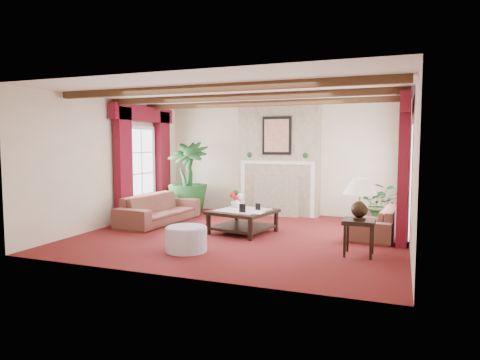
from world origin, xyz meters
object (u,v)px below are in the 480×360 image
at_px(sofa_left, 159,204).
at_px(ottoman, 186,239).
at_px(coffee_table, 243,222).
at_px(side_table, 359,238).
at_px(sofa_right, 377,216).
at_px(potted_palm, 188,193).

bearing_deg(sofa_left, ottoman, -134.98).
xyz_separation_m(coffee_table, side_table, (2.30, -0.94, 0.06)).
bearing_deg(sofa_right, coffee_table, -67.92).
distance_m(sofa_left, sofa_right, 4.61).
bearing_deg(sofa_right, sofa_left, -79.57).
height_order(coffee_table, ottoman, coffee_table).
relative_size(sofa_left, potted_palm, 1.19).
bearing_deg(ottoman, potted_palm, 117.15).
distance_m(sofa_left, ottoman, 2.66).
bearing_deg(potted_palm, coffee_table, -39.29).
xyz_separation_m(sofa_right, ottoman, (-2.86, -2.43, -0.18)).
bearing_deg(ottoman, side_table, 15.12).
bearing_deg(coffee_table, potted_palm, 153.86).
bearing_deg(sofa_left, coffee_table, -94.83).
xyz_separation_m(sofa_right, potted_palm, (-4.60, 0.97, 0.13)).
relative_size(coffee_table, ottoman, 1.63).
relative_size(coffee_table, side_table, 1.92).
xyz_separation_m(sofa_left, ottoman, (1.73, -2.00, -0.23)).
height_order(sofa_right, potted_palm, potted_palm).
xyz_separation_m(side_table, ottoman, (-2.68, -0.72, -0.09)).
bearing_deg(potted_palm, sofa_right, -11.93).
bearing_deg(side_table, ottoman, -164.88).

